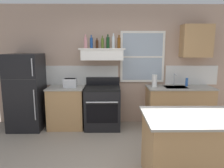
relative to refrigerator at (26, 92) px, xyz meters
name	(u,v)px	position (x,y,z in m)	size (l,w,h in m)	color
back_wall	(115,65)	(1.93, 0.39, 0.54)	(5.40, 0.11, 2.70)	tan
refrigerator	(26,92)	(0.00, 0.00, 0.00)	(0.70, 0.72, 1.63)	black
counter_left_of_stove	(67,107)	(0.85, 0.06, -0.36)	(0.79, 0.63, 0.91)	tan
toaster	(70,83)	(0.95, 0.04, 0.19)	(0.30, 0.20, 0.19)	silver
stove_range	(103,107)	(1.65, 0.02, -0.35)	(0.76, 0.69, 1.09)	black
range_hood_shelf	(102,54)	(1.65, 0.12, 0.81)	(0.96, 0.52, 0.24)	white
bottle_rose_pink	(86,43)	(1.30, 0.08, 1.05)	(0.07, 0.07, 0.28)	#C67F84
bottle_blue_liqueur	(91,43)	(1.41, 0.16, 1.05)	(0.07, 0.07, 0.28)	#1E478C
bottle_brown_stout	(97,44)	(1.54, 0.12, 1.02)	(0.06, 0.06, 0.21)	#381E0F
bottle_olive_oil_square	(102,43)	(1.65, 0.11, 1.04)	(0.06, 0.06, 0.26)	#4C601E
bottle_dark_green_wine	(108,42)	(1.77, 0.13, 1.05)	(0.07, 0.07, 0.29)	#143819
bottle_clear_tall	(113,42)	(1.89, 0.12, 1.06)	(0.06, 0.06, 0.31)	silver
bottle_amber_wine	(119,43)	(2.01, 0.08, 1.05)	(0.07, 0.07, 0.28)	brown
counter_right_with_sink	(179,107)	(3.35, 0.06, -0.36)	(1.43, 0.63, 0.91)	tan
sink_faucet	(174,78)	(3.25, 0.16, 0.27)	(0.03, 0.17, 0.28)	silver
paper_towel_roll	(154,81)	(2.79, 0.06, 0.23)	(0.11, 0.11, 0.27)	white
dish_soap_bottle	(187,82)	(3.53, 0.16, 0.18)	(0.06, 0.06, 0.18)	blue
kitchen_island	(197,149)	(2.95, -1.89, -0.36)	(1.40, 0.90, 0.91)	tan
upper_cabinet_right	(196,41)	(3.70, 0.20, 1.08)	(0.64, 0.32, 0.70)	tan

